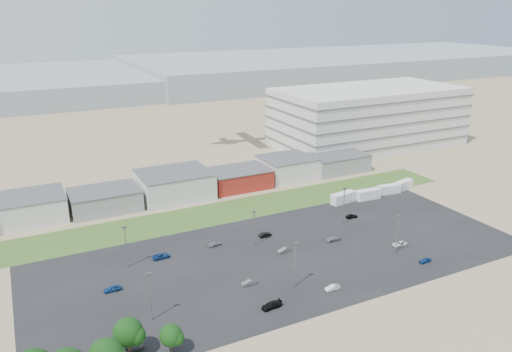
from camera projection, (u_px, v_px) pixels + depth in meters
ground at (311, 302)px, 102.69m from camera, size 700.00×700.00×0.00m
parking_lot at (284, 256)px, 121.75m from camera, size 120.00×50.00×0.01m
grass_strip at (215, 214)px, 146.68m from camera, size 160.00×16.00×0.02m
hills_backdrop at (133, 80)px, 384.80m from camera, size 700.00×200.00×9.00m
building_row at (140, 190)px, 154.22m from camera, size 170.00×20.00×8.00m
parking_garage at (368, 117)px, 217.48m from camera, size 80.00×40.00×25.00m
box_trailer_a at (343, 198)px, 154.62m from camera, size 8.84×3.98×3.20m
box_trailer_b at (368, 194)px, 157.48m from camera, size 8.47×3.01×3.13m
box_trailer_c at (389, 189)px, 162.38m from camera, size 7.90×3.19×2.89m
box_trailer_d at (404, 185)px, 166.09m from camera, size 8.22×4.32×2.95m
tree_right at (128, 335)px, 85.65m from camera, size 5.49×5.49×8.24m
tree_near at (171, 337)px, 86.42m from camera, size 4.29×4.29×6.44m
lightpole_front_l at (150, 297)px, 95.19m from camera, size 1.19×0.50×10.15m
lightpole_front_m at (295, 265)px, 106.67m from camera, size 1.24×0.52×10.51m
lightpole_front_r at (397, 234)px, 121.71m from camera, size 1.19×0.49×10.09m
lightpole_back_l at (126, 247)px, 114.88m from camera, size 1.21×0.50×10.25m
lightpole_back_m at (254, 228)px, 125.49m from camera, size 1.12×0.47×9.52m
lightpole_back_r at (344, 206)px, 137.82m from camera, size 1.28×0.53×10.85m
parked_car_0 at (400, 244)px, 126.59m from camera, size 4.27×2.14×1.16m
parked_car_2 at (425, 260)px, 118.46m from camera, size 3.27×1.43×1.10m
parked_car_3 at (271, 305)px, 100.41m from camera, size 4.50×2.11×1.27m
parked_car_4 at (249, 282)px, 108.88m from camera, size 3.38×1.19×1.11m
parked_car_5 at (112, 289)px, 106.37m from camera, size 3.70×1.57×1.25m
parked_car_6 at (215, 244)px, 126.71m from camera, size 3.90×1.99×1.08m
parked_car_7 at (284, 250)px, 123.54m from camera, size 3.53×1.62×1.12m
parked_car_8 at (352, 216)px, 143.55m from camera, size 3.61×1.74×1.19m
parked_car_9 at (161, 256)px, 120.36m from camera, size 4.39×2.15×1.20m
parked_car_10 at (133, 347)px, 88.11m from camera, size 4.31×1.87×1.23m
parked_car_11 at (265, 235)px, 131.77m from camera, size 3.63×1.52×1.17m
parked_car_12 at (333, 239)px, 129.40m from camera, size 4.11×1.85×1.17m
parked_car_13 at (332, 288)px, 106.83m from camera, size 3.43×1.23×1.13m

